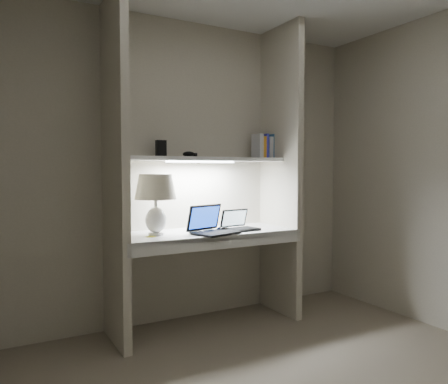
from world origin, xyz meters
TOP-DOWN VIEW (x-y plane):
  - back_wall at (0.00, 1.50)m, footprint 3.20×0.01m
  - alcove_panel_left at (-0.73, 1.23)m, footprint 0.06×0.55m
  - alcove_panel_right at (0.73, 1.23)m, footprint 0.06×0.55m
  - desk at (0.00, 1.23)m, footprint 1.40×0.55m
  - desk_apron at (0.00, 0.96)m, footprint 1.46×0.03m
  - shelf at (0.00, 1.32)m, footprint 1.40×0.36m
  - strip_light at (0.00, 1.32)m, footprint 0.60×0.04m
  - table_lamp at (-0.43, 1.22)m, footprint 0.31×0.31m
  - laptop_main at (-0.02, 1.09)m, footprint 0.39×0.36m
  - laptop_netbook at (0.27, 1.16)m, footprint 0.28×0.25m
  - speaker at (0.03, 1.30)m, footprint 0.10×0.07m
  - mouse at (0.11, 1.16)m, footprint 0.12×0.09m
  - cable_coil at (-0.11, 1.20)m, footprint 0.13×0.13m
  - sticky_note at (-0.49, 1.16)m, footprint 0.07×0.07m
  - book_row at (0.65, 1.35)m, footprint 0.20×0.14m
  - shelf_box at (-0.32, 1.39)m, footprint 0.08×0.06m
  - shelf_gadget at (-0.09, 1.36)m, footprint 0.11×0.09m

SIDE VIEW (x-z plane):
  - desk_apron at x=0.00m, z-range 0.67..0.77m
  - desk at x=0.00m, z-range 0.73..0.77m
  - sticky_note at x=-0.49m, z-range 0.77..0.77m
  - cable_coil at x=-0.11m, z-range 0.77..0.78m
  - mouse at x=0.11m, z-range 0.77..0.81m
  - laptop_netbook at x=0.27m, z-range 0.73..0.89m
  - laptop_main at x=-0.02m, z-range 0.71..0.93m
  - speaker at x=0.03m, z-range 0.77..0.89m
  - table_lamp at x=-0.43m, z-range 0.85..1.31m
  - back_wall at x=0.00m, z-range 0.00..2.50m
  - alcove_panel_left at x=-0.73m, z-range 0.00..2.50m
  - alcove_panel_right at x=0.73m, z-range 0.00..2.50m
  - strip_light at x=0.00m, z-range 1.32..1.34m
  - shelf at x=0.00m, z-range 1.34..1.36m
  - shelf_gadget at x=-0.09m, z-range 1.37..1.41m
  - shelf_box at x=-0.32m, z-range 1.36..1.50m
  - book_row at x=0.65m, z-range 1.36..1.57m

